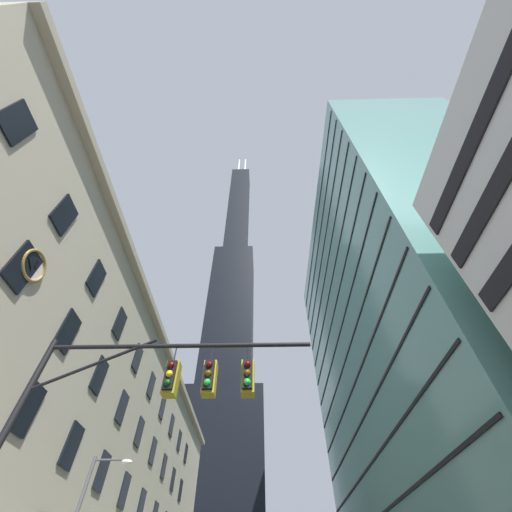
% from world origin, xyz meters
% --- Properties ---
extents(station_building, '(14.03, 60.56, 22.27)m').
position_xyz_m(station_building, '(-17.67, 24.28, 11.11)').
color(station_building, '#B2A88E').
rests_on(station_building, ground).
extents(dark_skyscraper, '(24.66, 24.66, 220.83)m').
position_xyz_m(dark_skyscraper, '(-12.16, 93.45, 65.36)').
color(dark_skyscraper, black).
rests_on(dark_skyscraper, ground).
extents(glass_office_midrise, '(18.38, 46.93, 55.86)m').
position_xyz_m(glass_office_midrise, '(20.13, 31.67, 27.93)').
color(glass_office_midrise, slate).
rests_on(glass_office_midrise, ground).
extents(traffic_signal_mast, '(8.69, 0.63, 7.86)m').
position_xyz_m(traffic_signal_mast, '(-3.34, 2.37, 5.94)').
color(traffic_signal_mast, black).
rests_on(traffic_signal_mast, sidewalk_left).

